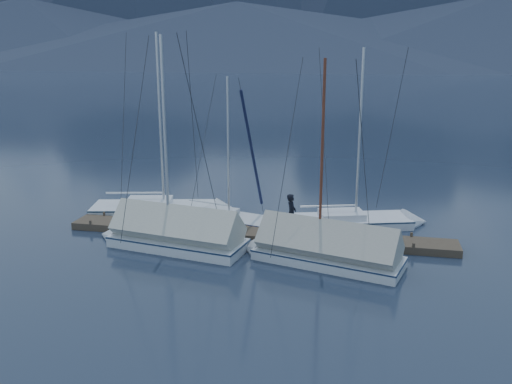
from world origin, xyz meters
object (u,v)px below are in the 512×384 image
(sailboat_covered_near, at_px, (316,251))
(person, at_px, (291,213))
(sailboat_open_left, at_px, (174,210))
(sailboat_open_mid, at_px, (237,221))
(sailboat_covered_far, at_px, (167,236))
(sailboat_open_right, at_px, (365,222))

(sailboat_covered_near, relative_size, person, 5.06)
(sailboat_open_left, height_order, sailboat_open_mid, sailboat_open_left)
(sailboat_covered_far, bearing_deg, person, 22.04)
(sailboat_open_left, bearing_deg, sailboat_covered_near, -32.24)
(sailboat_open_left, xyz_separation_m, sailboat_covered_near, (8.03, -5.07, 0.27))
(sailboat_open_left, distance_m, person, 7.21)
(sailboat_open_right, distance_m, sailboat_covered_near, 5.51)
(sailboat_open_right, xyz_separation_m, person, (-3.32, -2.68, 1.07))
(sailboat_covered_far, xyz_separation_m, person, (5.25, 2.13, 0.75))
(sailboat_covered_far, bearing_deg, sailboat_open_mid, 58.56)
(person, bearing_deg, sailboat_covered_near, -148.48)
(sailboat_open_mid, xyz_separation_m, person, (2.98, -1.58, 1.10))
(sailboat_open_mid, bearing_deg, sailboat_open_right, 9.88)
(sailboat_open_right, relative_size, person, 5.24)
(sailboat_open_left, height_order, sailboat_covered_near, sailboat_open_left)
(sailboat_open_right, bearing_deg, sailboat_open_left, -179.49)
(sailboat_open_mid, bearing_deg, sailboat_covered_far, -121.44)
(sailboat_open_mid, xyz_separation_m, sailboat_covered_far, (-2.27, -3.71, 0.35))
(sailboat_open_left, height_order, person, sailboat_open_left)
(sailboat_open_left, distance_m, sailboat_covered_near, 9.50)
(sailboat_open_right, bearing_deg, sailboat_covered_far, -150.71)
(sailboat_covered_near, bearing_deg, sailboat_open_right, 69.48)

